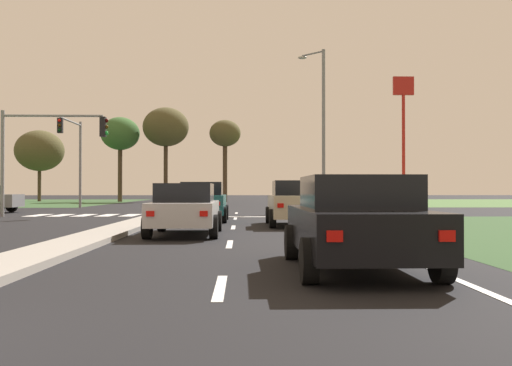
{
  "coord_description": "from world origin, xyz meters",
  "views": [
    {
      "loc": [
        3.78,
        -4.24,
        1.29
      ],
      "look_at": [
        4.69,
        31.91,
        1.71
      ],
      "focal_mm": 40.41,
      "sensor_mm": 36.0,
      "label": 1
    }
  ],
  "objects_px": {
    "traffic_signal_far_left": "(73,147)",
    "fastfood_pole_sign": "(403,111)",
    "car_silver_near": "(185,209)",
    "treeline_fourth": "(225,135)",
    "car_beige_third": "(296,203)",
    "car_teal_fifth": "(203,201)",
    "treeline_second": "(120,134)",
    "car_black_second": "(356,222)",
    "treeline_third": "(166,128)",
    "treeline_near": "(40,151)",
    "car_blue_seventh": "(177,195)",
    "street_lamp_second": "(322,122)",
    "traffic_signal_near_left": "(44,142)"
  },
  "relations": [
    {
      "from": "car_silver_near",
      "to": "treeline_fourth",
      "type": "distance_m",
      "value": 44.87
    },
    {
      "from": "traffic_signal_far_left",
      "to": "treeline_fourth",
      "type": "bearing_deg",
      "value": 66.08
    },
    {
      "from": "car_black_second",
      "to": "treeline_third",
      "type": "height_order",
      "value": "treeline_third"
    },
    {
      "from": "fastfood_pole_sign",
      "to": "treeline_second",
      "type": "relative_size",
      "value": 1.23
    },
    {
      "from": "car_silver_near",
      "to": "treeline_second",
      "type": "xyz_separation_m",
      "value": [
        -11.39,
        45.38,
        6.45
      ]
    },
    {
      "from": "car_silver_near",
      "to": "car_teal_fifth",
      "type": "bearing_deg",
      "value": 89.88
    },
    {
      "from": "street_lamp_second",
      "to": "treeline_second",
      "type": "bearing_deg",
      "value": 122.75
    },
    {
      "from": "car_blue_seventh",
      "to": "treeline_second",
      "type": "relative_size",
      "value": 0.49
    },
    {
      "from": "street_lamp_second",
      "to": "treeline_fourth",
      "type": "relative_size",
      "value": 1.11
    },
    {
      "from": "car_teal_fifth",
      "to": "traffic_signal_far_left",
      "type": "bearing_deg",
      "value": 122.0
    },
    {
      "from": "car_beige_third",
      "to": "treeline_near",
      "type": "xyz_separation_m",
      "value": [
        -24.21,
        43.34,
        4.75
      ]
    },
    {
      "from": "car_black_second",
      "to": "treeline_near",
      "type": "height_order",
      "value": "treeline_near"
    },
    {
      "from": "car_silver_near",
      "to": "traffic_signal_near_left",
      "type": "distance_m",
      "value": 13.95
    },
    {
      "from": "car_blue_seventh",
      "to": "fastfood_pole_sign",
      "type": "distance_m",
      "value": 21.64
    },
    {
      "from": "car_silver_near",
      "to": "street_lamp_second",
      "type": "relative_size",
      "value": 0.45
    },
    {
      "from": "car_teal_fifth",
      "to": "treeline_fourth",
      "type": "height_order",
      "value": "treeline_fourth"
    },
    {
      "from": "treeline_near",
      "to": "treeline_second",
      "type": "relative_size",
      "value": 0.87
    },
    {
      "from": "car_teal_fifth",
      "to": "treeline_near",
      "type": "height_order",
      "value": "treeline_near"
    },
    {
      "from": "car_black_second",
      "to": "car_blue_seventh",
      "type": "bearing_deg",
      "value": 100.01
    },
    {
      "from": "car_beige_third",
      "to": "treeline_fourth",
      "type": "xyz_separation_m",
      "value": [
        -3.69,
        40.28,
        6.26
      ]
    },
    {
      "from": "treeline_near",
      "to": "treeline_third",
      "type": "height_order",
      "value": "treeline_third"
    },
    {
      "from": "car_silver_near",
      "to": "car_beige_third",
      "type": "bearing_deg",
      "value": 49.52
    },
    {
      "from": "treeline_fourth",
      "to": "car_teal_fifth",
      "type": "bearing_deg",
      "value": -89.75
    },
    {
      "from": "car_teal_fifth",
      "to": "traffic_signal_near_left",
      "type": "height_order",
      "value": "traffic_signal_near_left"
    },
    {
      "from": "car_blue_seventh",
      "to": "treeline_second",
      "type": "bearing_deg",
      "value": -50.66
    },
    {
      "from": "traffic_signal_far_left",
      "to": "treeline_near",
      "type": "bearing_deg",
      "value": 113.74
    },
    {
      "from": "car_blue_seventh",
      "to": "treeline_third",
      "type": "bearing_deg",
      "value": -75.46
    },
    {
      "from": "car_beige_third",
      "to": "fastfood_pole_sign",
      "type": "height_order",
      "value": "fastfood_pole_sign"
    },
    {
      "from": "car_blue_seventh",
      "to": "car_beige_third",
      "type": "bearing_deg",
      "value": 103.56
    },
    {
      "from": "treeline_fourth",
      "to": "car_silver_near",
      "type": "bearing_deg",
      "value": -89.8
    },
    {
      "from": "traffic_signal_far_left",
      "to": "treeline_near",
      "type": "xyz_separation_m",
      "value": [
        -10.89,
        24.76,
        1.39
      ]
    },
    {
      "from": "treeline_fourth",
      "to": "traffic_signal_far_left",
      "type": "bearing_deg",
      "value": -113.92
    },
    {
      "from": "car_silver_near",
      "to": "car_blue_seventh",
      "type": "bearing_deg",
      "value": 96.73
    },
    {
      "from": "car_beige_third",
      "to": "treeline_fourth",
      "type": "distance_m",
      "value": 40.93
    },
    {
      "from": "car_black_second",
      "to": "car_teal_fifth",
      "type": "height_order",
      "value": "car_teal_fifth"
    },
    {
      "from": "car_beige_third",
      "to": "fastfood_pole_sign",
      "type": "bearing_deg",
      "value": 67.33
    },
    {
      "from": "traffic_signal_far_left",
      "to": "fastfood_pole_sign",
      "type": "distance_m",
      "value": 27.86
    },
    {
      "from": "treeline_second",
      "to": "treeline_fourth",
      "type": "distance_m",
      "value": 11.28
    },
    {
      "from": "car_beige_third",
      "to": "fastfood_pole_sign",
      "type": "xyz_separation_m",
      "value": [
        12.16,
        29.12,
        7.33
      ]
    },
    {
      "from": "street_lamp_second",
      "to": "treeline_third",
      "type": "distance_m",
      "value": 30.29
    },
    {
      "from": "car_silver_near",
      "to": "treeline_third",
      "type": "distance_m",
      "value": 46.07
    },
    {
      "from": "fastfood_pole_sign",
      "to": "treeline_fourth",
      "type": "height_order",
      "value": "fastfood_pole_sign"
    },
    {
      "from": "car_black_second",
      "to": "treeline_third",
      "type": "relative_size",
      "value": 0.44
    },
    {
      "from": "car_black_second",
      "to": "treeline_near",
      "type": "relative_size",
      "value": 0.56
    },
    {
      "from": "car_teal_fifth",
      "to": "traffic_signal_far_left",
      "type": "relative_size",
      "value": 0.69
    },
    {
      "from": "car_silver_near",
      "to": "treeline_fourth",
      "type": "bearing_deg",
      "value": 90.2
    },
    {
      "from": "traffic_signal_near_left",
      "to": "treeline_third",
      "type": "xyz_separation_m",
      "value": [
        1.34,
        33.84,
        4.38
      ]
    },
    {
      "from": "fastfood_pole_sign",
      "to": "treeline_near",
      "type": "xyz_separation_m",
      "value": [
        -36.37,
        14.22,
        -2.58
      ]
    },
    {
      "from": "treeline_third",
      "to": "street_lamp_second",
      "type": "bearing_deg",
      "value": -64.78
    },
    {
      "from": "car_black_second",
      "to": "traffic_signal_far_left",
      "type": "relative_size",
      "value": 0.73
    }
  ]
}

